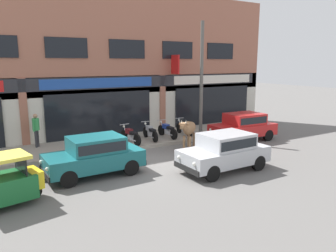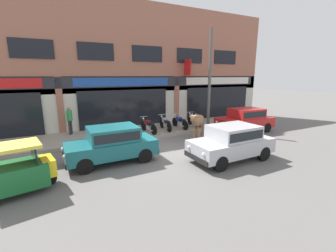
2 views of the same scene
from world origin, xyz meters
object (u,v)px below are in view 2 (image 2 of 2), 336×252
object	(u,v)px
cow	(198,121)
car_2	(245,119)
auto_rickshaw	(17,173)
motorcycle_0	(149,126)
utility_pole	(210,80)
motorcycle_2	(180,122)
pedestrian	(69,117)
motorcycle_3	(194,121)
motorcycle_1	(165,124)
car_0	(232,141)
car_1	(112,142)

from	to	relation	value
cow	car_2	bearing A→B (deg)	0.67
cow	auto_rickshaw	xyz separation A→B (m)	(-8.17, -2.54, -0.35)
cow	motorcycle_0	bearing A→B (deg)	138.01
utility_pole	motorcycle_2	bearing A→B (deg)	156.08
auto_rickshaw	pedestrian	distance (m)	6.36
motorcycle_2	motorcycle_3	size ratio (longest dim) A/B	1.00
motorcycle_1	utility_pole	size ratio (longest dim) A/B	0.30
car_0	car_1	bearing A→B (deg)	155.75
car_1	motorcycle_1	size ratio (longest dim) A/B	2.01
motorcycle_0	motorcycle_1	world-z (taller)	same
car_1	utility_pole	distance (m)	7.66
motorcycle_2	pedestrian	bearing A→B (deg)	167.70
car_0	motorcycle_0	world-z (taller)	car_0
motorcycle_1	motorcycle_2	bearing A→B (deg)	1.30
car_2	motorcycle_2	distance (m)	4.08
pedestrian	utility_pole	bearing A→B (deg)	-14.82
auto_rickshaw	motorcycle_0	distance (m)	7.50
pedestrian	utility_pole	xyz separation A→B (m)	(8.03, -2.12, 2.04)
car_0	utility_pole	size ratio (longest dim) A/B	0.60
car_1	motorcycle_3	xyz separation A→B (m)	(6.18, 3.39, -0.26)
cow	utility_pole	size ratio (longest dim) A/B	0.29
car_0	pedestrian	bearing A→B (deg)	130.04
cow	motorcycle_0	distance (m)	2.95
motorcycle_2	cow	bearing A→B (deg)	-91.63
cow	motorcycle_1	xyz separation A→B (m)	(-0.99, 2.11, -0.45)
auto_rickshaw	motorcycle_3	world-z (taller)	auto_rickshaw
motorcycle_1	pedestrian	xyz separation A→B (m)	(-5.32, 1.41, 0.60)
car_0	car_2	distance (m)	5.31
motorcycle_1	motorcycle_3	world-z (taller)	same
auto_rickshaw	utility_pole	world-z (taller)	utility_pole
cow	car_0	xyz separation A→B (m)	(-0.58, -3.29, -0.19)
cow	motorcycle_2	xyz separation A→B (m)	(0.06, 2.13, -0.45)
car_1	motorcycle_2	bearing A→B (deg)	33.68
car_1	pedestrian	size ratio (longest dim) A/B	2.28
car_1	motorcycle_3	distance (m)	7.05
cow	motorcycle_0	xyz separation A→B (m)	(-2.17, 1.95, -0.45)
cow	motorcycle_1	size ratio (longest dim) A/B	0.97
cow	motorcycle_3	distance (m)	2.44
car_1	pedestrian	world-z (taller)	pedestrian
motorcycle_0	motorcycle_3	distance (m)	3.30
car_2	pedestrian	distance (m)	10.46
cow	utility_pole	world-z (taller)	utility_pole
car_0	car_1	xyz separation A→B (m)	(-4.47, 2.02, 0.00)
car_1	motorcycle_3	size ratio (longest dim) A/B	2.02
cow	utility_pole	bearing A→B (deg)	39.03
car_1	motorcycle_0	distance (m)	4.34
motorcycle_3	utility_pole	bearing A→B (deg)	-50.19
car_2	auto_rickshaw	world-z (taller)	auto_rickshaw
car_0	motorcycle_0	xyz separation A→B (m)	(-1.59, 5.25, -0.26)
motorcycle_1	utility_pole	distance (m)	3.85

